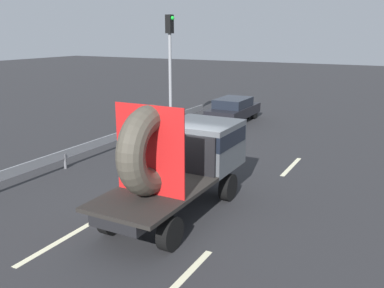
# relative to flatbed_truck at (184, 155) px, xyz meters

# --- Properties ---
(ground_plane) EXTENTS (120.00, 120.00, 0.00)m
(ground_plane) POSITION_rel_flatbed_truck_xyz_m (-0.24, -0.42, -1.58)
(ground_plane) COLOR #28282B
(flatbed_truck) EXTENTS (2.02, 5.32, 3.22)m
(flatbed_truck) POSITION_rel_flatbed_truck_xyz_m (0.00, 0.00, 0.00)
(flatbed_truck) COLOR black
(flatbed_truck) RESTS_ON ground_plane
(distant_sedan) EXTENTS (1.74, 4.07, 1.33)m
(distant_sedan) POSITION_rel_flatbed_truck_xyz_m (-3.37, 11.67, -0.87)
(distant_sedan) COLOR black
(distant_sedan) RESTS_ON ground_plane
(traffic_light) EXTENTS (0.42, 0.36, 5.70)m
(traffic_light) POSITION_rel_flatbed_truck_xyz_m (-5.76, 8.87, 2.14)
(traffic_light) COLOR gray
(traffic_light) RESTS_ON ground_plane
(guardrail) EXTENTS (0.10, 17.87, 0.71)m
(guardrail) POSITION_rel_flatbed_truck_xyz_m (-5.57, 3.27, -1.04)
(guardrail) COLOR gray
(guardrail) RESTS_ON ground_plane
(lane_dash_left_near) EXTENTS (0.16, 2.98, 0.01)m
(lane_dash_left_near) POSITION_rel_flatbed_truck_xyz_m (-1.69, -2.94, -1.57)
(lane_dash_left_near) COLOR beige
(lane_dash_left_near) RESTS_ON ground_plane
(lane_dash_left_far) EXTENTS (0.16, 2.40, 0.01)m
(lane_dash_left_far) POSITION_rel_flatbed_truck_xyz_m (-1.69, 5.33, -1.57)
(lane_dash_left_far) COLOR beige
(lane_dash_left_far) RESTS_ON ground_plane
(lane_dash_right_near) EXTENTS (0.16, 2.10, 0.01)m
(lane_dash_right_near) POSITION_rel_flatbed_truck_xyz_m (1.69, -2.91, -1.57)
(lane_dash_right_near) COLOR beige
(lane_dash_right_near) RESTS_ON ground_plane
(lane_dash_right_far) EXTENTS (0.16, 2.41, 0.01)m
(lane_dash_right_far) POSITION_rel_flatbed_truck_xyz_m (1.69, 5.17, -1.57)
(lane_dash_right_far) COLOR beige
(lane_dash_right_far) RESTS_ON ground_plane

